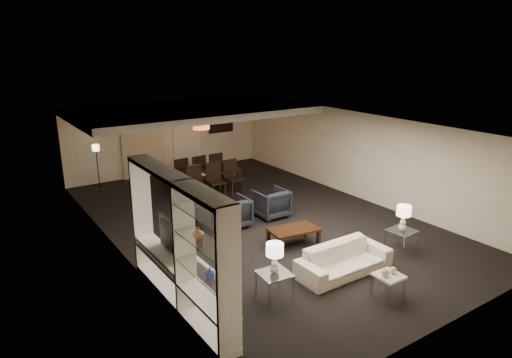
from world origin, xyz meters
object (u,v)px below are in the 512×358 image
object	(u,v)px
vase_amber	(198,233)
chair_nr	(234,178)
chair_fr	(213,168)
table_lamp_right	(403,218)
vase_blue	(210,272)
floor_lamp	(98,168)
chair_nl	(198,185)
marble_table	(388,286)
pendant_light	(201,125)
chair_fm	(196,171)
armchair_right	(271,203)
television	(167,239)
armchair_left	(232,212)
table_lamp_left	(275,259)
side_table_left	(274,286)
side_table_right	(401,241)
sofa	(344,260)
dining_table	(206,182)
coffee_table	(293,237)
chair_fl	(178,174)
floor_speaker	(199,229)
chair_nm	(216,181)

from	to	relation	value
vase_amber	chair_nr	world-z (taller)	vase_amber
chair_nr	chair_fr	distance (m)	1.30
table_lamp_right	vase_blue	world-z (taller)	vase_blue
vase_amber	floor_lamp	distance (m)	8.23
chair_nl	vase_amber	bearing A→B (deg)	-117.91
marble_table	chair_fr	size ratio (longest dim) A/B	0.43
pendant_light	chair_fm	size ratio (longest dim) A/B	0.49
armchair_right	television	world-z (taller)	television
television	chair_nl	xyz separation A→B (m)	(2.66, 4.08, -0.53)
armchair_left	floor_lamp	distance (m)	5.16
pendant_light	table_lamp_right	xyz separation A→B (m)	(1.27, -6.81, -1.13)
armchair_right	table_lamp_left	size ratio (longest dim) A/B	1.44
pendant_light	chair_nl	distance (m)	2.22
side_table_left	side_table_right	distance (m)	3.40
floor_lamp	sofa	bearing A→B (deg)	-72.82
armchair_left	side_table_right	world-z (taller)	armchair_left
marble_table	dining_table	bearing A→B (deg)	89.11
pendant_light	vase_blue	distance (m)	8.09
side_table_right	television	world-z (taller)	television
coffee_table	chair_fl	xyz separation A→B (m)	(-0.49, 5.04, 0.33)
vase_amber	chair_fl	distance (m)	7.31
chair_nl	side_table_left	bearing A→B (deg)	-104.25
floor_speaker	chair_nl	world-z (taller)	chair_nl
pendant_light	television	bearing A→B (deg)	-122.81
vase_amber	chair_fr	xyz separation A→B (m)	(3.89, 6.71, -1.12)
armchair_right	chair_fr	distance (m)	3.35
dining_table	chair_nm	bearing A→B (deg)	-90.97
pendant_light	sofa	xyz separation A→B (m)	(-0.43, -6.81, -1.63)
table_lamp_left	chair_fm	distance (m)	6.89
dining_table	chair_nr	xyz separation A→B (m)	(0.60, -0.65, 0.17)
table_lamp_right	armchair_right	bearing A→B (deg)	108.43
armchair_right	chair_nl	size ratio (longest dim) A/B	0.76
chair_fm	sofa	bearing A→B (deg)	83.86
chair_fr	chair_nl	bearing A→B (deg)	46.62
armchair_right	coffee_table	bearing A→B (deg)	71.44
coffee_table	vase_amber	distance (m)	3.87
chair_nr	pendant_light	bearing A→B (deg)	97.88
television	vase_blue	bearing A→B (deg)	178.96
table_lamp_left	dining_table	xyz separation A→B (m)	(1.81, 5.99, -0.43)
floor_speaker	chair_fl	xyz separation A→B (m)	(1.38, 4.10, 0.04)
pendant_light	side_table_left	size ratio (longest dim) A/B	0.96
side_table_left	vase_blue	bearing A→B (deg)	-165.24
sofa	armchair_left	size ratio (longest dim) A/B	2.45
chair_nm	floor_lamp	bearing A→B (deg)	139.65
vase_amber	floor_speaker	size ratio (longest dim) A/B	0.18
vase_blue	chair_fr	world-z (taller)	vase_blue
floor_speaker	chair_nr	world-z (taller)	chair_nr
armchair_left	dining_table	world-z (taller)	armchair_left
pendant_light	side_table_right	distance (m)	7.13
vase_blue	pendant_light	bearing A→B (deg)	63.37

